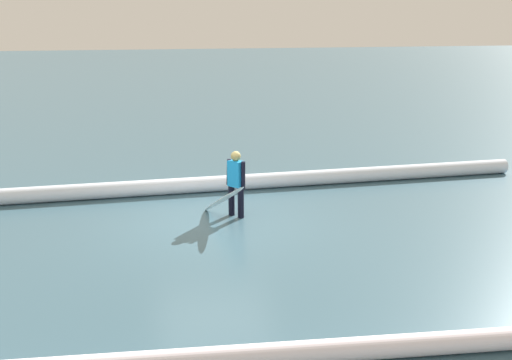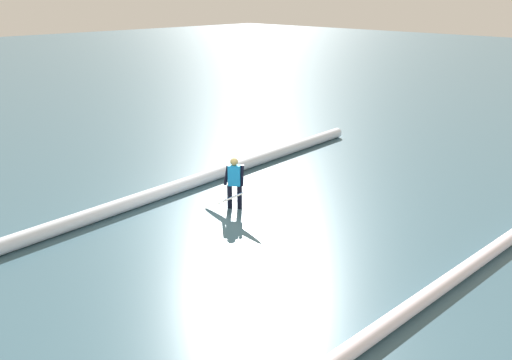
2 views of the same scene
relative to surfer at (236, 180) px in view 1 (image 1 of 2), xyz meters
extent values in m
plane|color=#395A69|center=(0.58, 0.31, -0.84)|extent=(134.29, 134.29, 0.00)
cylinder|color=black|center=(-0.09, 0.11, -0.49)|extent=(0.14, 0.14, 0.70)
cylinder|color=black|center=(0.09, -0.11, -0.49)|extent=(0.14, 0.14, 0.70)
cube|color=#198CD8|center=(0.00, 0.00, 0.15)|extent=(0.37, 0.39, 0.58)
sphere|color=tan|center=(0.00, 0.00, 0.55)|extent=(0.22, 0.22, 0.22)
cylinder|color=black|center=(-0.13, 0.17, 0.15)|extent=(0.09, 0.12, 0.62)
cylinder|color=black|center=(0.13, -0.17, 0.15)|extent=(0.09, 0.23, 0.62)
ellipsoid|color=white|center=(0.32, 0.25, -0.34)|extent=(0.84, 1.76, 1.03)
ellipsoid|color=blue|center=(0.32, 0.25, -0.34)|extent=(0.57, 1.37, 0.83)
cylinder|color=white|center=(-0.27, -2.10, -0.64)|extent=(15.72, 0.87, 0.40)
camera|label=1|loc=(2.12, 12.85, 3.56)|focal=43.01mm
camera|label=2|loc=(8.68, 9.43, 4.85)|focal=34.69mm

